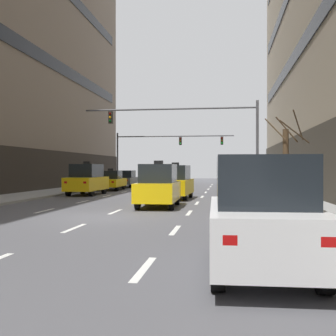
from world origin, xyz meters
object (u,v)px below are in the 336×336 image
street_tree_0 (286,162)px  car_parked_0 (261,214)px  taxi_driving_5 (87,180)px  traffic_signal_0 (199,128)px  car_driving_1 (126,179)px  taxi_driving_2 (159,178)px  taxi_driving_3 (111,181)px  taxi_driving_0 (159,186)px  traffic_signal_1 (161,146)px  taxi_driving_4 (175,182)px

street_tree_0 → car_parked_0: bearing=-99.6°
taxi_driving_5 → traffic_signal_0: (7.95, -0.01, 3.58)m
car_driving_1 → taxi_driving_2: taxi_driving_2 is taller
taxi_driving_3 → taxi_driving_2: bearing=63.2°
taxi_driving_0 → traffic_signal_1: bearing=98.4°
taxi_driving_0 → traffic_signal_1: traffic_signal_1 is taller
taxi_driving_2 → street_tree_0: street_tree_0 is taller
taxi_driving_2 → taxi_driving_3: taxi_driving_2 is taller
traffic_signal_1 → street_tree_0: traffic_signal_1 is taller
taxi_driving_3 → car_driving_1: bearing=90.2°
car_parked_0 → traffic_signal_1: size_ratio=0.35×
taxi_driving_0 → taxi_driving_5: (-6.49, 8.41, 0.04)m
taxi_driving_4 → traffic_signal_0: size_ratio=0.36×
street_tree_0 → traffic_signal_0: bearing=130.1°
car_driving_1 → taxi_driving_4: (6.67, -14.74, 0.22)m
taxi_driving_0 → car_driving_1: taxi_driving_0 is taller
street_tree_0 → taxi_driving_2: bearing=117.8°
taxi_driving_3 → taxi_driving_5: bearing=-90.3°
car_parked_0 → traffic_signal_1: traffic_signal_1 is taller
car_parked_0 → taxi_driving_4: bearing=101.9°
taxi_driving_2 → traffic_signal_0: bearing=-69.3°
street_tree_0 → taxi_driving_5: bearing=155.5°
taxi_driving_2 → traffic_signal_0: size_ratio=0.38×
taxi_driving_0 → taxi_driving_3: taxi_driving_0 is taller
taxi_driving_4 → street_tree_0: size_ratio=0.92×
taxi_driving_4 → taxi_driving_0: bearing=-92.0°
car_parked_0 → traffic_signal_0: size_ratio=0.37×
taxi_driving_4 → street_tree_0: street_tree_0 is taller
traffic_signal_0 → taxi_driving_3: bearing=141.9°
taxi_driving_0 → traffic_signal_1: size_ratio=0.35×
car_driving_1 → traffic_signal_1: bearing=54.8°
taxi_driving_0 → traffic_signal_0: (1.46, 8.41, 3.62)m
taxi_driving_4 → taxi_driving_5: 7.34m
taxi_driving_2 → car_parked_0: car_parked_0 is taller
traffic_signal_0 → traffic_signal_1: bearing=107.7°
car_driving_1 → street_tree_0: size_ratio=0.93×
car_driving_1 → car_parked_0: car_parked_0 is taller
taxi_driving_2 → car_parked_0: 33.98m
taxi_driving_3 → traffic_signal_1: traffic_signal_1 is taller
car_driving_1 → taxi_driving_4: taxi_driving_4 is taller
car_parked_0 → traffic_signal_0: bearing=96.7°
taxi_driving_3 → taxi_driving_0: bearing=-66.2°
taxi_driving_2 → car_parked_0: bearing=-77.8°
taxi_driving_3 → traffic_signal_0: size_ratio=0.38×
taxi_driving_3 → traffic_signal_0: (7.91, -6.21, 3.84)m
taxi_driving_0 → taxi_driving_3: bearing=113.8°
taxi_driving_5 → traffic_signal_0: size_ratio=0.38×
taxi_driving_3 → car_parked_0: size_ratio=1.01×
taxi_driving_5 → street_tree_0: street_tree_0 is taller
street_tree_0 → car_driving_1: bearing=126.2°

